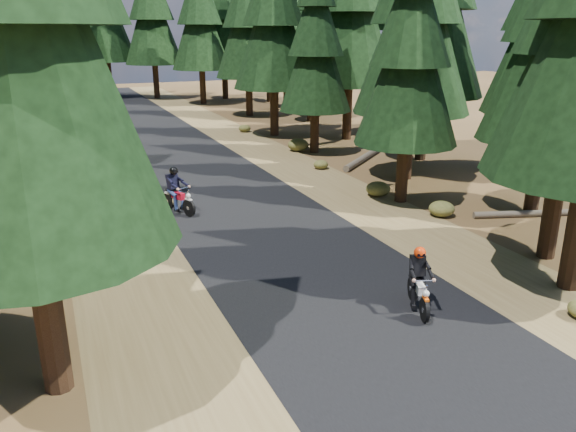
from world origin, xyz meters
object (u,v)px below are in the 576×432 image
Objects in this scene: log_far at (534,213)px; rider_follow at (178,198)px; rider_lead at (419,290)px; log_near at (363,158)px.

log_far is 2.28× the size of rider_follow.
rider_follow is at bearing 172.54° from log_far.
log_near is at bearing -95.18° from rider_lead.
log_far is at bearing 130.80° from rider_follow.
rider_follow is (-3.54, 9.63, 0.05)m from rider_lead.
rider_lead is (-8.03, -4.20, 0.40)m from log_far.
rider_follow reaches higher than log_near.
log_far is at bearing -125.17° from log_near.
log_near is 10.15m from log_far.
log_near is 11.48m from rider_follow.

